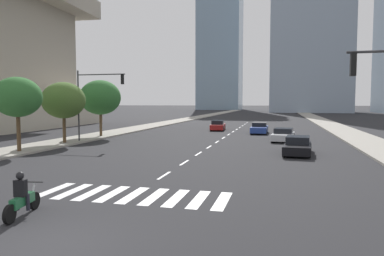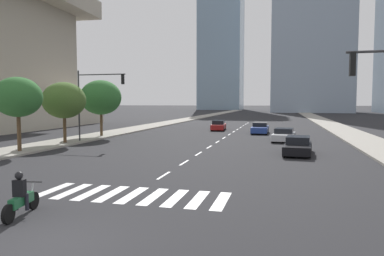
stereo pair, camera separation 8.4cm
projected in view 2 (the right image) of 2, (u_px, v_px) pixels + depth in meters
The scene contains 15 objects.
ground_plane at pixel (49, 247), 9.23m from camera, with size 800.00×800.00×0.00m, color #232326.
sidewalk_east at pixel (364, 140), 35.03m from camera, with size 4.00×260.00×0.15m, color gray.
sidewalk_west at pixel (108, 134), 41.52m from camera, with size 4.00×260.00×0.15m, color gray.
crosswalk_near at pixel (132, 195), 14.41m from camera, with size 7.65×2.62×0.01m.
lane_divider_center at pixel (229, 134), 41.53m from camera, with size 0.14×50.00×0.01m.
motorcycle_lead at pixel (21, 199), 11.71m from camera, with size 0.73×2.12×1.49m.
sedan_blue_0 at pixel (260, 128), 42.97m from camera, with size 1.94×4.62×1.30m.
sedan_silver_1 at pixel (284, 135), 34.48m from camera, with size 2.34×4.80×1.22m.
sedan_red_2 at pixel (219, 126), 47.90m from camera, with size 2.04×4.70×1.32m.
sedan_black_3 at pixel (298, 146), 25.78m from camera, with size 2.23×4.92×1.27m.
traffic_signal_far at pixel (95, 93), 32.76m from camera, with size 4.96×0.28×6.46m.
street_tree_nearest at pixel (18, 97), 26.06m from camera, with size 3.42×3.42×5.39m.
street_tree_second at pixel (64, 100), 31.61m from camera, with size 3.76×3.76×5.33m.
street_tree_third at pixel (101, 97), 38.07m from camera, with size 4.29×4.29×5.89m.
office_tower_left_skyline at pixel (221, 29), 178.53m from camera, with size 20.66×20.33×90.78m.
Camera 2 is at (5.72, -7.84, 3.71)m, focal length 33.71 mm.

